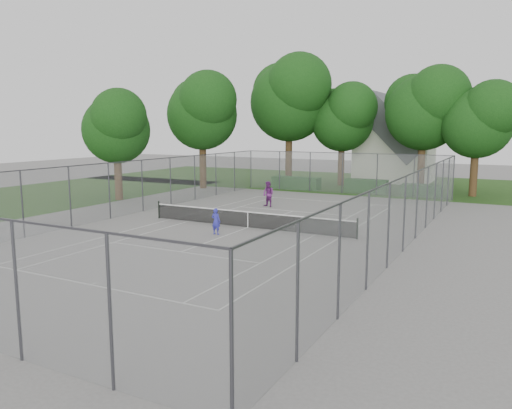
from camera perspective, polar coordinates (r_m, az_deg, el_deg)
The scene contains 17 objects.
ground at distance 28.53m, azimuth -0.94°, elevation -2.65°, with size 120.00×120.00×0.00m, color slate.
grass_far at distance 52.57m, azimuth 12.85°, elevation 2.39°, with size 60.00×20.00×0.00m, color #1F4212.
court_markings at distance 28.53m, azimuth -0.94°, elevation -2.64°, with size 11.03×23.83×0.01m.
tennis_net at distance 28.43m, azimuth -0.94°, elevation -1.64°, with size 12.87×0.10×1.10m.
perimeter_fence at distance 28.22m, azimuth -0.95°, elevation 0.95°, with size 18.08×34.08×3.52m.
tree_far_left at distance 50.44m, azimuth 3.90°, elevation 12.30°, with size 8.87×8.10×12.75m.
tree_far_midleft at distance 49.79m, azimuth 9.91°, elevation 10.02°, with size 6.93×6.33×9.96m.
tree_far_midright at distance 46.70m, azimuth 18.76°, elevation 10.59°, with size 7.60×6.94×10.92m.
tree_far_right at distance 44.86m, azimuth 24.09°, elevation 9.06°, with size 6.55×5.98×9.41m.
tree_side_back at distance 47.01m, azimuth -6.15°, elevation 10.83°, with size 7.47×6.82×10.73m.
tree_side_front at distance 40.49m, azimuth -15.68°, elevation 8.82°, with size 5.99×5.46×8.60m.
hedge_left at distance 46.58m, azimuth 4.60°, elevation 2.48°, with size 4.49×1.35×1.12m, color #174315.
hedge_mid at distance 44.93m, azimuth 12.47°, elevation 2.09°, with size 3.69×1.06×1.16m, color #174315.
hedge_right at distance 43.97m, azimuth 18.42°, elevation 1.57°, with size 3.18×1.17×0.95m, color #174315.
house at distance 54.76m, azimuth 15.58°, elevation 6.50°, with size 7.54×5.85×9.39m.
girl_player at distance 26.70m, azimuth -4.60°, elevation -1.92°, with size 0.52×0.34×1.42m, color #2F2FB1.
woman_player at distance 35.91m, azimuth 1.42°, elevation 1.20°, with size 0.89×0.70×1.84m, color #6E2673.
Camera 1 is at (13.47, -24.50, 5.66)m, focal length 35.00 mm.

